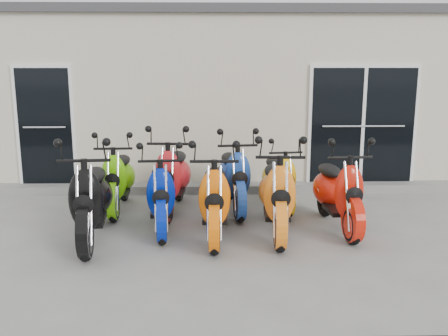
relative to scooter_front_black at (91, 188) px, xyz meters
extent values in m
plane|color=gray|center=(1.78, 0.54, -0.73)|extent=(80.00, 80.00, 0.00)
cube|color=beige|center=(1.78, 5.74, 0.87)|extent=(14.00, 6.00, 3.20)
cube|color=#3F3F42|center=(1.78, 5.74, 2.55)|extent=(14.20, 6.20, 0.16)
cube|color=gray|center=(1.78, 2.56, -0.66)|extent=(14.00, 0.40, 0.15)
cube|color=black|center=(-1.42, 2.71, 0.53)|extent=(1.07, 0.08, 2.22)
cube|color=black|center=(4.38, 2.71, 0.53)|extent=(2.02, 0.08, 2.22)
camera|label=1|loc=(1.58, -6.38, 1.61)|focal=40.00mm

